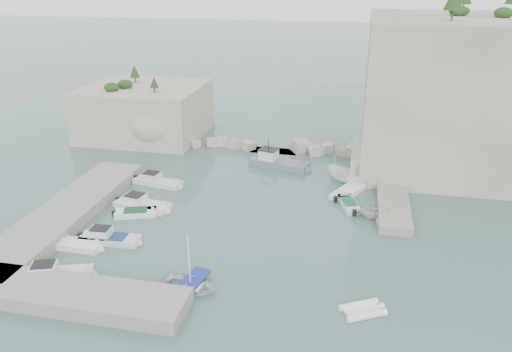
% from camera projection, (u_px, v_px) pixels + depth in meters
% --- Properties ---
extents(ground, '(400.00, 400.00, 0.00)m').
position_uv_depth(ground, '(242.00, 232.00, 44.94)').
color(ground, '#476B67').
rests_on(ground, ground).
extents(cliff_east, '(26.00, 22.00, 17.00)m').
position_uv_depth(cliff_east, '(479.00, 94.00, 58.04)').
color(cliff_east, beige).
rests_on(cliff_east, ground).
extents(cliff_terrace, '(8.00, 10.00, 2.50)m').
position_uv_depth(cliff_terrace, '(386.00, 160.00, 58.22)').
color(cliff_terrace, beige).
rests_on(cliff_terrace, ground).
extents(outcrop_west, '(16.00, 14.00, 7.00)m').
position_uv_depth(outcrop_west, '(145.00, 111.00, 70.04)').
color(outcrop_west, beige).
rests_on(outcrop_west, ground).
extents(quay_west, '(5.00, 24.00, 1.10)m').
position_uv_depth(quay_west, '(65.00, 213.00, 47.09)').
color(quay_west, '#9E9689').
rests_on(quay_west, ground).
extents(quay_south, '(18.00, 4.00, 1.10)m').
position_uv_depth(quay_south, '(64.00, 294.00, 35.36)').
color(quay_south, '#9E9689').
rests_on(quay_south, ground).
extents(ledge_east, '(3.00, 16.00, 0.80)m').
position_uv_depth(ledge_east, '(392.00, 195.00, 51.22)').
color(ledge_east, '#9E9689').
rests_on(ledge_east, ground).
extents(breakwater, '(28.00, 3.00, 1.40)m').
position_uv_depth(breakwater, '(274.00, 146.00, 64.74)').
color(breakwater, beige).
rests_on(breakwater, ground).
extents(motorboat_a, '(6.26, 2.76, 1.40)m').
position_uv_depth(motorboat_a, '(158.00, 184.00, 54.80)').
color(motorboat_a, silver).
rests_on(motorboat_a, ground).
extents(motorboat_b, '(6.43, 3.03, 1.40)m').
position_uv_depth(motorboat_b, '(143.00, 208.00, 49.45)').
color(motorboat_b, white).
rests_on(motorboat_b, ground).
extents(motorboat_c, '(4.59, 2.92, 0.70)m').
position_uv_depth(motorboat_c, '(136.00, 215.00, 47.90)').
color(motorboat_c, white).
rests_on(motorboat_c, ground).
extents(motorboat_d, '(5.84, 2.01, 1.40)m').
position_uv_depth(motorboat_d, '(110.00, 242.00, 43.24)').
color(motorboat_d, silver).
rests_on(motorboat_d, ground).
extents(motorboat_e, '(4.17, 1.79, 0.70)m').
position_uv_depth(motorboat_e, '(80.00, 248.00, 42.29)').
color(motorboat_e, white).
rests_on(motorboat_e, ground).
extents(motorboat_f, '(6.18, 3.58, 1.40)m').
position_uv_depth(motorboat_f, '(57.00, 278.00, 38.20)').
color(motorboat_f, silver).
rests_on(motorboat_f, ground).
extents(rowboat, '(4.88, 3.89, 0.91)m').
position_uv_depth(rowboat, '(191.00, 288.00, 36.94)').
color(rowboat, white).
rests_on(rowboat, ground).
extents(inflatable_dinghy, '(3.59, 2.94, 0.44)m').
position_uv_depth(inflatable_dinghy, '(362.00, 312.00, 34.35)').
color(inflatable_dinghy, white).
rests_on(inflatable_dinghy, ground).
extents(tender_east_a, '(3.98, 3.63, 1.80)m').
position_uv_depth(tender_east_a, '(374.00, 218.00, 47.44)').
color(tender_east_a, silver).
rests_on(tender_east_a, ground).
extents(tender_east_b, '(2.67, 4.49, 0.70)m').
position_uv_depth(tender_east_b, '(349.00, 207.00, 49.66)').
color(tender_east_b, silver).
rests_on(tender_east_b, ground).
extents(tender_east_c, '(4.18, 5.91, 0.70)m').
position_uv_depth(tender_east_c, '(349.00, 193.00, 52.59)').
color(tender_east_c, white).
rests_on(tender_east_c, ground).
extents(tender_east_d, '(5.50, 4.12, 2.00)m').
position_uv_depth(tender_east_d, '(348.00, 184.00, 54.99)').
color(tender_east_d, white).
rests_on(tender_east_d, ground).
extents(work_boat, '(8.06, 4.02, 2.20)m').
position_uv_depth(work_boat, '(279.00, 167.00, 59.67)').
color(work_boat, slate).
rests_on(work_boat, ground).
extents(rowboat_mast, '(0.10, 0.10, 4.20)m').
position_uv_depth(rowboat_mast, '(189.00, 259.00, 35.97)').
color(rowboat_mast, white).
rests_on(rowboat_mast, rowboat).
extents(vegetation, '(53.48, 13.88, 13.40)m').
position_uv_depth(vegetation, '(443.00, 7.00, 56.70)').
color(vegetation, '#1E4219').
rests_on(vegetation, ground).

